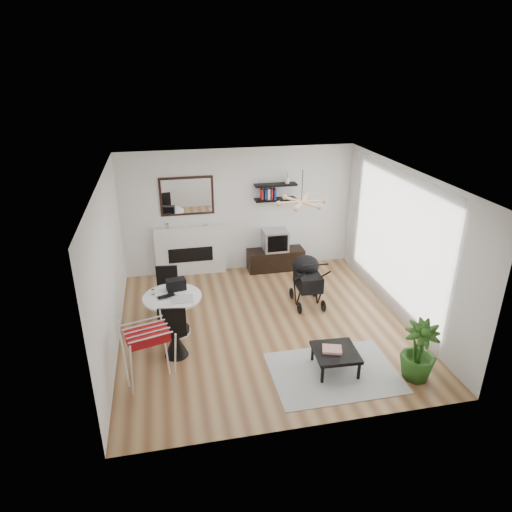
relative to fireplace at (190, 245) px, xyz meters
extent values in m
plane|color=brown|center=(1.10, -2.42, -0.69)|extent=(5.00, 5.00, 0.00)
plane|color=white|center=(1.10, -2.42, 2.01)|extent=(5.00, 5.00, 0.00)
plane|color=white|center=(1.10, 0.08, 0.66)|extent=(5.00, 0.00, 5.00)
plane|color=white|center=(-1.40, -2.42, 0.66)|extent=(0.00, 5.00, 5.00)
plane|color=white|center=(3.60, -2.42, 0.66)|extent=(0.00, 5.00, 5.00)
cube|color=white|center=(3.50, -2.22, 0.66)|extent=(0.04, 3.60, 2.60)
cube|color=white|center=(0.00, 0.00, -0.14)|extent=(1.50, 0.15, 1.10)
cube|color=black|center=(0.00, -0.06, -0.21)|extent=(0.95, 0.06, 0.32)
cube|color=black|center=(0.00, 0.06, 1.06)|extent=(1.12, 0.03, 0.82)
cube|color=white|center=(0.00, 0.04, 1.06)|extent=(1.02, 0.01, 0.72)
cube|color=black|center=(1.87, -0.05, 0.91)|extent=(0.90, 0.25, 0.04)
cube|color=black|center=(1.87, -0.05, 1.23)|extent=(0.90, 0.25, 0.04)
cube|color=black|center=(1.87, -0.15, -0.45)|extent=(1.25, 0.44, 0.47)
cube|color=#AFAFB1|center=(1.86, -0.15, 0.02)|extent=(0.53, 0.46, 0.46)
cube|color=black|center=(1.86, -0.38, 0.02)|extent=(0.45, 0.01, 0.37)
cylinder|color=white|center=(-0.47, -2.34, -0.66)|extent=(0.53, 0.53, 0.06)
cylinder|color=white|center=(-0.47, -2.34, -0.32)|extent=(0.13, 0.13, 0.62)
cylinder|color=white|center=(-0.47, -2.34, 0.01)|extent=(0.98, 0.98, 0.04)
imported|color=black|center=(-0.55, -2.39, 0.04)|extent=(0.34, 0.28, 0.02)
cube|color=black|center=(-0.38, -2.11, 0.13)|extent=(0.35, 0.25, 0.19)
cube|color=silver|center=(-0.31, -2.48, 0.04)|extent=(0.38, 0.31, 0.01)
cylinder|color=white|center=(-0.78, -2.21, 0.08)|extent=(0.06, 0.06, 0.09)
cylinder|color=black|center=(-0.55, -1.69, -0.25)|extent=(0.43, 0.43, 0.05)
cone|color=black|center=(-0.55, -1.69, -0.48)|extent=(0.35, 0.35, 0.41)
cube|color=black|center=(-0.53, -1.49, 0.00)|extent=(0.39, 0.08, 0.44)
cylinder|color=black|center=(-0.47, -3.00, -0.21)|extent=(0.46, 0.46, 0.05)
cone|color=black|center=(-0.47, -3.00, -0.46)|extent=(0.38, 0.38, 0.44)
cube|color=black|center=(-0.50, -3.21, 0.05)|extent=(0.42, 0.10, 0.47)
cube|color=maroon|center=(-0.85, -3.67, 0.18)|extent=(0.63, 0.47, 0.15)
cube|color=black|center=(2.09, -1.83, -0.18)|extent=(0.44, 0.65, 0.30)
ellipsoid|color=black|center=(2.09, -1.64, 0.06)|extent=(0.51, 0.51, 0.36)
cylinder|color=black|center=(2.07, -2.24, 0.32)|extent=(0.47, 0.05, 0.03)
torus|color=black|center=(1.86, -1.53, -0.59)|extent=(0.06, 0.22, 0.22)
torus|color=black|center=(2.33, -1.54, -0.59)|extent=(0.06, 0.22, 0.22)
torus|color=black|center=(1.84, -2.12, -0.59)|extent=(0.06, 0.22, 0.22)
torus|color=black|center=(2.31, -2.14, -0.59)|extent=(0.06, 0.22, 0.22)
cube|color=#A7A7A7|center=(1.84, -3.95, -0.68)|extent=(1.89, 1.37, 0.01)
cube|color=black|center=(1.87, -3.87, -0.37)|extent=(0.68, 0.68, 0.06)
cube|color=black|center=(1.58, -4.14, -0.53)|extent=(0.04, 0.04, 0.28)
cube|color=black|center=(2.13, -4.17, -0.53)|extent=(0.04, 0.04, 0.28)
cube|color=black|center=(1.61, -3.58, -0.53)|extent=(0.04, 0.04, 0.28)
cube|color=black|center=(2.17, -3.61, -0.53)|extent=(0.04, 0.04, 0.28)
cube|color=#E04738|center=(1.82, -3.86, -0.32)|extent=(0.34, 0.30, 0.04)
imported|color=#244F16|center=(2.99, -4.29, -0.22)|extent=(0.65, 0.65, 0.93)
camera|label=1|loc=(-0.46, -9.22, 3.68)|focal=32.00mm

